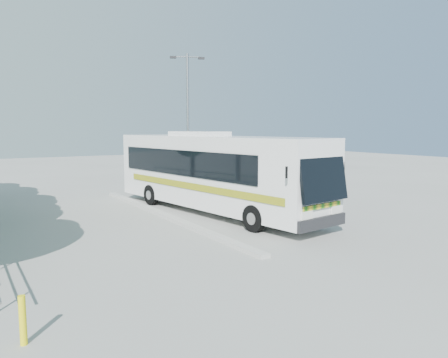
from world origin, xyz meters
TOP-DOWN VIEW (x-y plane):
  - ground at (0.00, 0.00)m, footprint 100.00×100.00m
  - kerb_divider at (-2.30, 2.00)m, footprint 0.40×16.00m
  - coach_main at (0.21, 1.68)m, footprint 4.63×13.96m
  - coach_adjacent at (6.82, 7.29)m, footprint 6.28×12.26m
  - lamppost at (2.00, 7.85)m, footprint 2.09×0.89m
  - bollard at (-9.70, -8.00)m, footprint 0.17×0.17m

SIDE VIEW (x-z plane):
  - ground at x=0.00m, z-range 0.00..0.00m
  - kerb_divider at x=-2.30m, z-range 0.00..0.15m
  - bollard at x=-9.70m, z-range 0.00..0.99m
  - coach_adjacent at x=6.82m, z-range 0.16..3.53m
  - coach_main at x=0.21m, z-range 0.18..3.99m
  - lamppost at x=2.00m, z-range 0.46..9.26m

